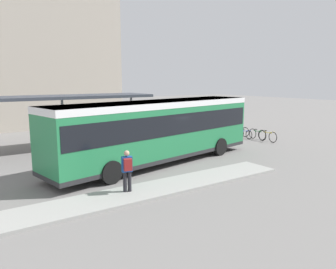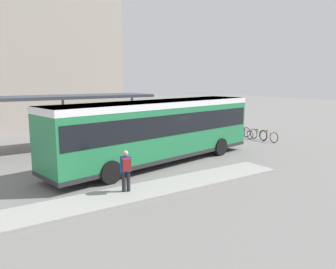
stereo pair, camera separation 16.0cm
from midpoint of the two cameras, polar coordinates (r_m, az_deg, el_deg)
ground_plane at (r=17.30m, az=-1.42°, el=-4.98°), size 120.00×120.00×0.00m
curb_island at (r=12.99m, az=-2.96°, el=-9.69°), size 12.82×1.80×0.12m
city_bus at (r=16.94m, az=-1.43°, el=1.26°), size 12.48×4.61×3.26m
pedestrian_waiting at (r=12.47m, az=-6.97°, el=-5.87°), size 0.44×0.48×1.60m
bicycle_yellow at (r=24.28m, az=17.26°, el=-0.26°), size 0.48×1.79×0.77m
bicycle_green at (r=24.84m, az=15.66°, el=0.01°), size 0.48×1.75×0.76m
bicycle_blue at (r=25.16m, az=13.57°, el=0.13°), size 0.48×1.56×0.68m
bicycle_black at (r=26.05m, az=12.74°, el=0.56°), size 0.48×1.75×0.76m
station_shelter at (r=21.48m, az=-17.69°, el=6.09°), size 11.38×3.20×3.36m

